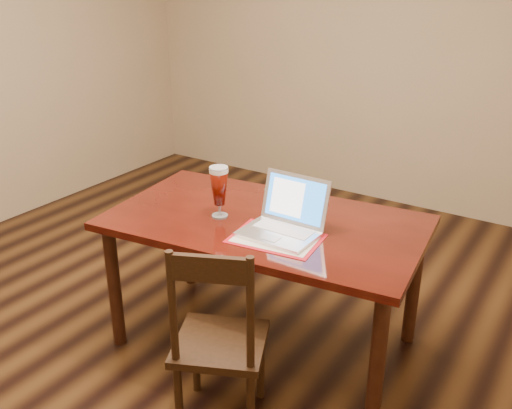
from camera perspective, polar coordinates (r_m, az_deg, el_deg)
The scene contains 4 objects.
ground at distance 3.46m, azimuth -6.65°, elevation -11.94°, with size 5.00×5.00×0.00m, color black.
room_shell at distance 2.86m, azimuth -8.32°, elevation 18.49°, with size 4.51×5.01×2.71m.
dining_table at distance 2.97m, azimuth 0.86°, elevation -2.94°, with size 1.70×1.09×1.03m.
dining_chair at distance 2.58m, azimuth -3.75°, elevation -13.55°, with size 0.52×0.51×0.94m.
Camera 1 is at (1.87, -2.15, 1.97)m, focal length 40.00 mm.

